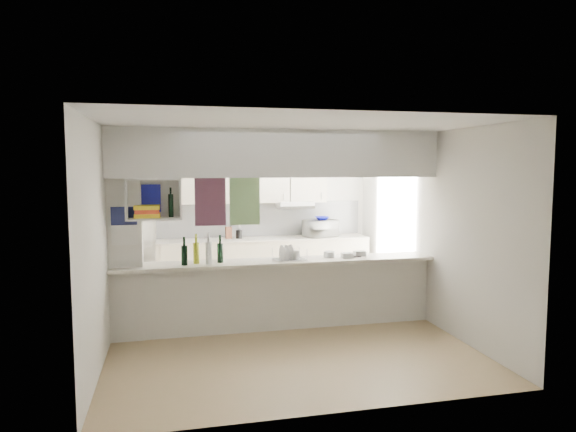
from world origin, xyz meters
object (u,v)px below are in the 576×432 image
object	(u,v)px
bowl	(322,218)
dish_rack	(289,254)
microwave	(320,228)
wine_bottles	(203,253)

from	to	relation	value
bowl	dish_rack	bearing A→B (deg)	-117.35
bowl	microwave	bearing A→B (deg)	119.05
dish_rack	wine_bottles	distance (m)	1.12
microwave	dish_rack	distance (m)	2.33
microwave	wine_bottles	world-z (taller)	wine_bottles
bowl	wine_bottles	bearing A→B (deg)	-136.61
microwave	dish_rack	world-z (taller)	microwave
bowl	dish_rack	xyz separation A→B (m)	(-1.06, -2.05, -0.24)
wine_bottles	dish_rack	bearing A→B (deg)	0.40
microwave	dish_rack	size ratio (longest dim) A/B	1.21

